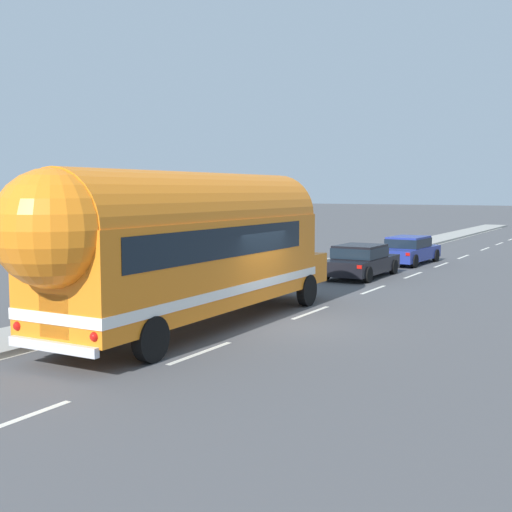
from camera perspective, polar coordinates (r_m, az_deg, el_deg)
name	(u,v)px	position (r m, az deg, el deg)	size (l,w,h in m)	color
ground_plane	(279,324)	(18.34, 1.99, -5.84)	(300.00, 300.00, 0.00)	#4C4C4F
lane_markings	(364,271)	(30.72, 9.22, -1.25)	(3.54, 80.00, 0.01)	silver
sidewalk_slab	(297,273)	(29.14, 3.51, -1.42)	(2.16, 90.00, 0.15)	#9E9B93
painted_bus	(186,243)	(17.27, -5.98, 1.13)	(2.80, 12.49, 4.12)	orange
car_lead	(360,260)	(28.40, 8.91, -0.31)	(2.03, 4.61, 1.37)	black
car_second	(409,249)	(33.99, 12.91, 0.59)	(2.03, 4.75, 1.37)	navy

